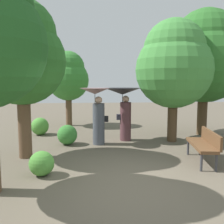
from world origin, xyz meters
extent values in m
plane|color=brown|center=(0.00, 0.00, 0.00)|extent=(40.00, 40.00, 0.00)
cylinder|color=#474C56|center=(-0.48, 3.46, 0.69)|extent=(0.39, 0.39, 1.38)
sphere|color=tan|center=(-0.48, 3.46, 1.49)|extent=(0.25, 0.25, 0.25)
cylinder|color=#333338|center=(-0.60, 3.45, 1.29)|extent=(0.02, 0.02, 0.78)
cone|color=gray|center=(-0.60, 3.45, 1.78)|extent=(0.99, 0.99, 0.20)
cube|color=black|center=(-0.23, 3.49, 0.85)|extent=(0.14, 0.10, 0.20)
cylinder|color=#563338|center=(0.48, 3.96, 0.68)|extent=(0.39, 0.39, 1.37)
sphere|color=tan|center=(0.48, 3.96, 1.48)|extent=(0.24, 0.24, 0.24)
cylinder|color=#333338|center=(0.37, 3.95, 1.27)|extent=(0.02, 0.02, 0.74)
cone|color=black|center=(0.37, 3.95, 1.76)|extent=(1.30, 1.30, 0.24)
cube|color=#333342|center=(0.23, 3.93, 0.85)|extent=(0.14, 0.10, 0.20)
cylinder|color=#38383D|center=(2.05, 2.04, 0.22)|extent=(0.06, 0.06, 0.44)
cylinder|color=#38383D|center=(2.39, 1.99, 0.22)|extent=(0.06, 0.06, 0.44)
cylinder|color=#38383D|center=(1.86, 0.72, 0.22)|extent=(0.06, 0.06, 0.44)
cylinder|color=#38383D|center=(2.20, 0.67, 0.22)|extent=(0.06, 0.06, 0.44)
cube|color=brown|center=(2.12, 1.35, 0.46)|extent=(0.65, 1.55, 0.08)
cube|color=brown|center=(2.36, 1.32, 0.66)|extent=(0.28, 1.49, 0.35)
cylinder|color=brown|center=(-2.54, 2.14, 1.76)|extent=(0.35, 0.35, 3.51)
sphere|color=#2D6B28|center=(-2.54, 2.14, 2.63)|extent=(2.34, 2.34, 2.34)
sphere|color=#2D6B28|center=(-2.54, 2.14, 3.34)|extent=(1.87, 1.87, 1.87)
cylinder|color=#4C3823|center=(2.11, 3.72, 1.66)|extent=(0.33, 0.33, 3.33)
sphere|color=#428C3D|center=(2.11, 3.72, 2.49)|extent=(2.63, 2.63, 2.63)
sphere|color=#428C3D|center=(2.11, 3.72, 3.16)|extent=(2.11, 2.11, 2.11)
cylinder|color=brown|center=(-1.82, 7.16, 1.44)|extent=(0.29, 0.29, 2.89)
sphere|color=#387F33|center=(-1.82, 7.16, 2.17)|extent=(1.93, 1.93, 1.93)
sphere|color=#387F33|center=(-1.82, 7.16, 2.74)|extent=(1.54, 1.54, 1.54)
cylinder|color=#4C3823|center=(3.64, 4.73, 1.89)|extent=(0.38, 0.38, 3.78)
sphere|color=#2D6B28|center=(3.64, 4.73, 2.84)|extent=(3.12, 3.12, 3.12)
sphere|color=#2D6B28|center=(3.64, 4.73, 3.59)|extent=(2.49, 2.49, 2.49)
sphere|color=#4C9338|center=(-2.77, 5.12, 0.34)|extent=(0.68, 0.68, 0.68)
sphere|color=#4C9338|center=(-1.82, 0.71, 0.28)|extent=(0.56, 0.56, 0.56)
sphere|color=#387F33|center=(-1.53, 3.48, 0.33)|extent=(0.66, 0.66, 0.66)
camera|label=1|loc=(-0.65, -4.77, 2.09)|focal=40.06mm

